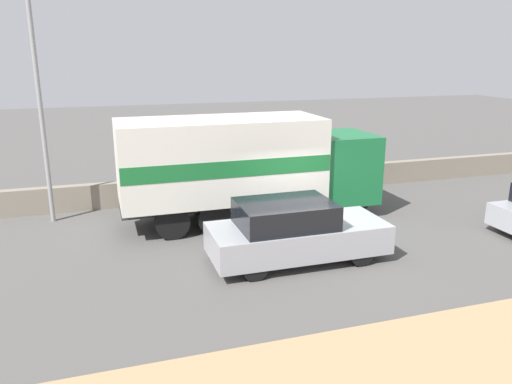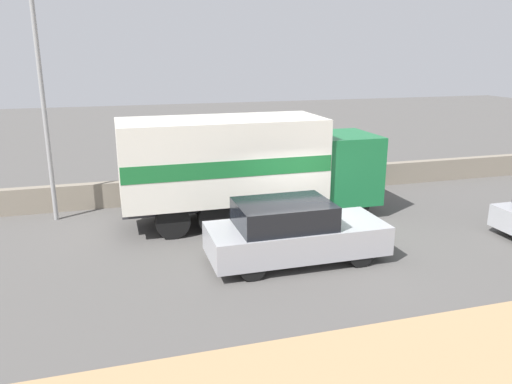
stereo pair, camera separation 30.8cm
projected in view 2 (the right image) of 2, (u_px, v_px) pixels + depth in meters
The scene contains 5 objects.
ground_plane at pixel (305, 250), 13.50m from camera, with size 80.00×80.00×0.00m, color #514F4C.
stone_wall_backdrop at pixel (250, 184), 18.53m from camera, with size 60.00×0.35×0.87m.
street_lamp at pixel (39, 70), 14.71m from camera, with size 0.56×0.28×8.19m.
box_truck at pixel (244, 163), 15.40m from camera, with size 8.08×2.48×3.26m.
car_hatchback at pixel (293, 232), 12.61m from camera, with size 4.52×1.84×1.60m.
Camera 2 is at (-4.80, -11.68, 5.19)m, focal length 35.00 mm.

